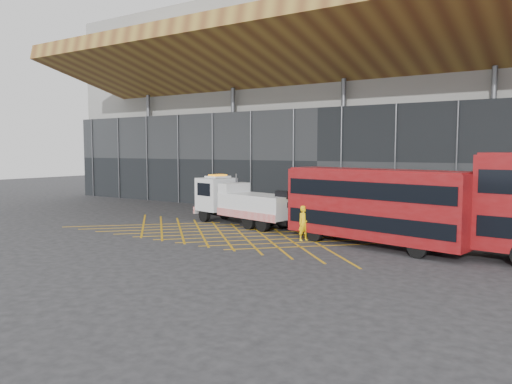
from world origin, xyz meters
The scene contains 6 objects.
ground_plane centered at (0.00, 0.00, 0.00)m, with size 120.00×120.00×0.00m, color #242426.
road_markings centered at (1.60, 0.00, 0.01)m, with size 19.96×7.16×0.01m.
construction_building centered at (1.92, 18.40, 8.98)m, with size 55.00×23.97×18.00m.
recovery_truck centered at (0.49, 3.50, 1.50)m, with size 9.31×3.92×3.24m.
bus_towed centered at (10.29, 1.28, 2.17)m, with size 9.82×3.94×3.90m.
worker centered at (6.54, 0.83, 0.94)m, with size 0.69×0.45×1.88m, color yellow.
Camera 1 is at (19.10, -22.58, 4.89)m, focal length 35.00 mm.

